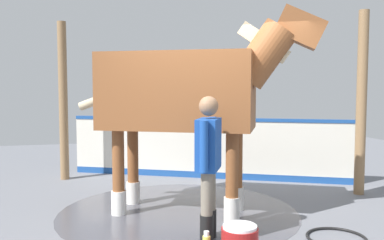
# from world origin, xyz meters

# --- Properties ---
(ground_plane) EXTENTS (16.00, 16.00, 0.02)m
(ground_plane) POSITION_xyz_m (0.00, 0.00, -0.01)
(ground_plane) COLOR slate
(wet_patch) EXTENTS (3.26, 3.26, 0.00)m
(wet_patch) POSITION_xyz_m (-0.36, -0.18, 0.00)
(wet_patch) COLOR #4C4C54
(wet_patch) RESTS_ON ground
(barrier_wall) EXTENTS (2.42, 4.81, 1.14)m
(barrier_wall) POSITION_xyz_m (-2.36, 0.80, 0.53)
(barrier_wall) COLOR silver
(barrier_wall) RESTS_ON ground
(roof_post_near) EXTENTS (0.16, 0.16, 2.90)m
(roof_post_near) POSITION_xyz_m (-0.62, 2.83, 1.45)
(roof_post_near) COLOR olive
(roof_post_near) RESTS_ON ground
(roof_post_far) EXTENTS (0.16, 0.16, 2.90)m
(roof_post_far) POSITION_xyz_m (-2.90, -1.80, 1.45)
(roof_post_far) COLOR olive
(roof_post_far) RESTS_ON ground
(horse) EXTENTS (1.85, 3.08, 2.72)m
(horse) POSITION_xyz_m (-0.31, -0.08, 1.62)
(horse) COLOR brown
(horse) RESTS_ON ground
(handler) EXTENTS (0.60, 0.40, 1.60)m
(handler) POSITION_xyz_m (0.75, -0.08, 0.92)
(handler) COLOR black
(handler) RESTS_ON ground
(hose_coil) EXTENTS (0.67, 0.67, 0.03)m
(hose_coil) POSITION_xyz_m (1.07, 1.32, 0.02)
(hose_coil) COLOR black
(hose_coil) RESTS_ON ground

